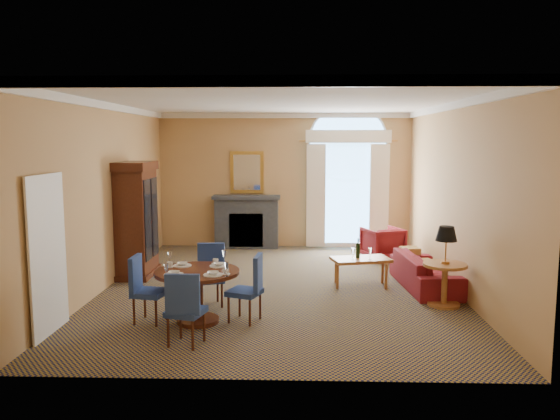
{
  "coord_description": "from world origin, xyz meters",
  "views": [
    {
      "loc": [
        0.33,
        -9.31,
        2.55
      ],
      "look_at": [
        0.0,
        0.5,
        1.3
      ],
      "focal_mm": 35.0,
      "sensor_mm": 36.0,
      "label": 1
    }
  ],
  "objects_px": {
    "side_table": "(445,259)",
    "dining_table": "(197,284)",
    "armoire": "(136,221)",
    "coffee_table": "(361,260)",
    "armchair": "(383,243)",
    "sofa": "(425,271)"
  },
  "relations": [
    {
      "from": "armoire",
      "to": "coffee_table",
      "type": "distance_m",
      "value": 4.24
    },
    {
      "from": "armoire",
      "to": "dining_table",
      "type": "height_order",
      "value": "armoire"
    },
    {
      "from": "armchair",
      "to": "dining_table",
      "type": "bearing_deg",
      "value": 31.72
    },
    {
      "from": "dining_table",
      "to": "coffee_table",
      "type": "height_order",
      "value": "dining_table"
    },
    {
      "from": "dining_table",
      "to": "side_table",
      "type": "bearing_deg",
      "value": 13.79
    },
    {
      "from": "armoire",
      "to": "armchair",
      "type": "bearing_deg",
      "value": 17.78
    },
    {
      "from": "sofa",
      "to": "coffee_table",
      "type": "distance_m",
      "value": 1.13
    },
    {
      "from": "sofa",
      "to": "side_table",
      "type": "relative_size",
      "value": 1.6
    },
    {
      "from": "armoire",
      "to": "sofa",
      "type": "bearing_deg",
      "value": -7.61
    },
    {
      "from": "armoire",
      "to": "sofa",
      "type": "height_order",
      "value": "armoire"
    },
    {
      "from": "armoire",
      "to": "armchair",
      "type": "xyz_separation_m",
      "value": [
        4.87,
        1.56,
        -0.69
      ]
    },
    {
      "from": "armoire",
      "to": "dining_table",
      "type": "xyz_separation_m",
      "value": [
        1.64,
        -2.67,
        -0.49
      ]
    },
    {
      "from": "armchair",
      "to": "side_table",
      "type": "height_order",
      "value": "side_table"
    },
    {
      "from": "dining_table",
      "to": "armchair",
      "type": "distance_m",
      "value": 5.33
    },
    {
      "from": "armoire",
      "to": "side_table",
      "type": "distance_m",
      "value": 5.61
    },
    {
      "from": "coffee_table",
      "to": "side_table",
      "type": "height_order",
      "value": "side_table"
    },
    {
      "from": "sofa",
      "to": "dining_table",
      "type": "bearing_deg",
      "value": 113.82
    },
    {
      "from": "dining_table",
      "to": "sofa",
      "type": "relative_size",
      "value": 0.61
    },
    {
      "from": "dining_table",
      "to": "sofa",
      "type": "height_order",
      "value": "dining_table"
    },
    {
      "from": "side_table",
      "to": "armchair",
      "type": "bearing_deg",
      "value": 97.65
    },
    {
      "from": "side_table",
      "to": "dining_table",
      "type": "bearing_deg",
      "value": -166.21
    },
    {
      "from": "armchair",
      "to": "coffee_table",
      "type": "bearing_deg",
      "value": 50.96
    }
  ]
}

